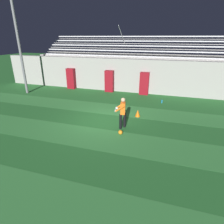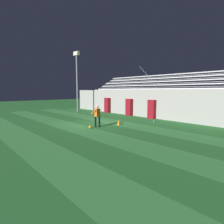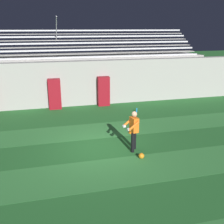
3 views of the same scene
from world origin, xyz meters
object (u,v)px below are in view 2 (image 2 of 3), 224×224
at_px(soccer_ball, 90,127).
at_px(traffic_cone, 119,123).
at_px(padding_pillar_gate_right, 152,109).
at_px(floodlight_pole, 77,74).
at_px(padding_pillar_far_left, 107,105).
at_px(water_bottle, 154,121).
at_px(goalkeeper, 97,115).
at_px(padding_pillar_gate_left, 129,107).

xyz_separation_m(soccer_ball, traffic_cone, (0.43, 2.49, 0.10)).
height_order(padding_pillar_gate_right, floodlight_pole, floodlight_pole).
height_order(padding_pillar_far_left, traffic_cone, padding_pillar_far_left).
height_order(padding_pillar_gate_right, padding_pillar_far_left, same).
bearing_deg(water_bottle, traffic_cone, -112.94).
height_order(padding_pillar_gate_right, soccer_ball, padding_pillar_gate_right).
relative_size(goalkeeper, traffic_cone, 3.98).
bearing_deg(padding_pillar_far_left, traffic_cone, -34.32).
bearing_deg(padding_pillar_gate_right, soccer_ball, -90.72).
bearing_deg(goalkeeper, padding_pillar_far_left, 134.83).
bearing_deg(padding_pillar_gate_left, water_bottle, -21.72).
xyz_separation_m(padding_pillar_far_left, traffic_cone, (7.08, -4.83, -0.72)).
xyz_separation_m(padding_pillar_far_left, soccer_ball, (6.65, -7.33, -0.82)).
height_order(goalkeeper, water_bottle, goalkeeper).
xyz_separation_m(padding_pillar_gate_left, floodlight_pole, (-6.67, -2.50, 3.90)).
relative_size(floodlight_pole, water_bottle, 31.51).
xyz_separation_m(padding_pillar_gate_left, goalkeeper, (2.84, -6.60, 0.03)).
distance_m(padding_pillar_gate_left, padding_pillar_gate_right, 3.03).
relative_size(padding_pillar_gate_left, padding_pillar_gate_right, 1.00).
relative_size(soccer_ball, traffic_cone, 0.52).
bearing_deg(padding_pillar_gate_right, goalkeeper, -91.62).
bearing_deg(water_bottle, padding_pillar_far_left, 167.54).
xyz_separation_m(padding_pillar_gate_left, traffic_cone, (3.36, -4.83, -0.72)).
xyz_separation_m(padding_pillar_gate_right, water_bottle, (1.60, -1.84, -0.81)).
height_order(padding_pillar_gate_left, padding_pillar_far_left, same).
relative_size(padding_pillar_gate_left, water_bottle, 7.71).
bearing_deg(padding_pillar_gate_left, floodlight_pole, -159.47).
distance_m(padding_pillar_far_left, floodlight_pole, 5.49).
height_order(floodlight_pole, traffic_cone, floodlight_pole).
height_order(padding_pillar_far_left, soccer_ball, padding_pillar_far_left).
distance_m(padding_pillar_gate_left, floodlight_pole, 8.12).
height_order(padding_pillar_gate_left, soccer_ball, padding_pillar_gate_left).
height_order(traffic_cone, water_bottle, traffic_cone).
distance_m(floodlight_pole, soccer_ball, 11.74).
bearing_deg(water_bottle, padding_pillar_gate_left, 158.28).
xyz_separation_m(padding_pillar_far_left, water_bottle, (8.34, -1.84, -0.81)).
relative_size(padding_pillar_gate_right, floodlight_pole, 0.24).
distance_m(padding_pillar_gate_left, goalkeeper, 7.18).
xyz_separation_m(goalkeeper, soccer_ball, (0.09, -0.73, -0.84)).
distance_m(floodlight_pole, traffic_cone, 11.29).
height_order(floodlight_pole, soccer_ball, floodlight_pole).
bearing_deg(water_bottle, floodlight_pole, -176.68).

